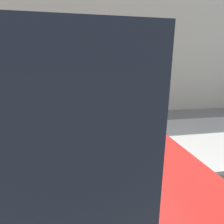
{
  "coord_description": "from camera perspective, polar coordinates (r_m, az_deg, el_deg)",
  "views": [
    {
      "loc": [
        -0.14,
        -1.35,
        1.74
      ],
      "look_at": [
        0.28,
        0.99,
        1.13
      ],
      "focal_mm": 28.0,
      "sensor_mm": 36.0,
      "label": 1
    }
  ],
  "objects": [
    {
      "name": "parking_meter",
      "position": [
        2.43,
        0.0,
        2.4
      ],
      "size": [
        0.21,
        0.15,
        1.55
      ],
      "color": "#2D2D30",
      "rests_on": "sidewalk"
    },
    {
      "name": "building_facade",
      "position": [
        6.72,
        -9.34,
        19.41
      ],
      "size": [
        24.0,
        0.3,
        4.69
      ],
      "color": "beige",
      "rests_on": "ground_plane"
    },
    {
      "name": "sidewalk",
      "position": [
        3.93,
        -7.18,
        -11.13
      ],
      "size": [
        24.0,
        2.8,
        0.11
      ],
      "color": "#ADAAA3",
      "rests_on": "ground_plane"
    }
  ]
}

